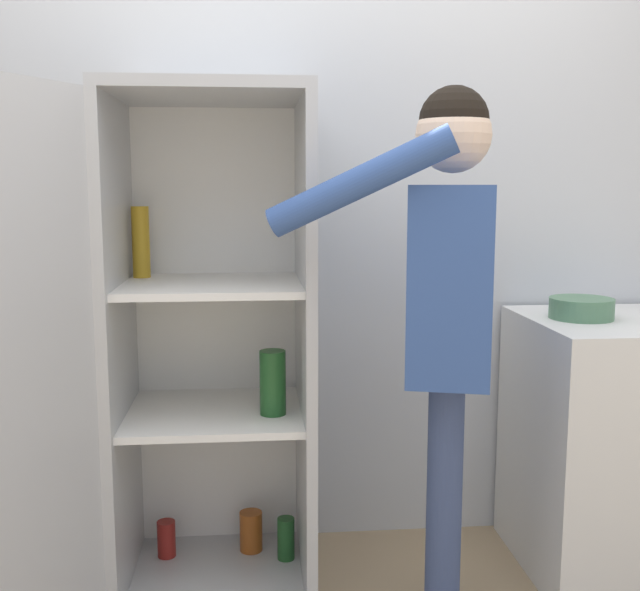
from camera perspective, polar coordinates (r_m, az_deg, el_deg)
name	(u,v)px	position (r m, az deg, el deg)	size (l,w,h in m)	color
wall_back	(314,209)	(2.82, -0.50, 6.64)	(7.00, 0.06, 2.55)	silver
refrigerator	(175,354)	(2.45, -11.00, -4.39)	(1.01, 1.16, 1.67)	#B7BABC
person	(447,291)	(2.24, 9.62, 0.33)	(0.72, 0.53, 1.64)	#384770
counter	(618,444)	(2.90, 21.76, -10.49)	(0.66, 0.64, 0.90)	white
bowl	(581,308)	(2.74, 19.29, -0.93)	(0.22, 0.22, 0.07)	#517F5B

